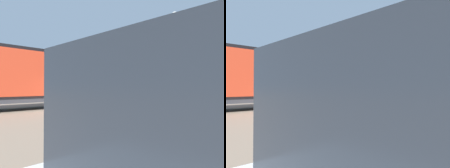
{
  "view_description": "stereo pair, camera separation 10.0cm",
  "coord_description": "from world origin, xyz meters",
  "views": [
    {
      "loc": [
        12.05,
        -8.64,
        1.55
      ],
      "look_at": [
        1.05,
        2.26,
        1.84
      ],
      "focal_mm": 33.84,
      "sensor_mm": 36.0,
      "label": 1
    },
    {
      "loc": [
        12.12,
        -8.57,
        1.55
      ],
      "look_at": [
        1.05,
        2.26,
        1.84
      ],
      "focal_mm": 33.84,
      "sensor_mm": 36.0,
      "label": 2
    }
  ],
  "objects": [
    {
      "name": "ground_plane",
      "position": [
        0.0,
        0.0,
        0.0
      ],
      "size": [
        120.0,
        120.0,
        0.0
      ],
      "primitive_type": "plane",
      "color": "#84705B"
    },
    {
      "name": "locomotive",
      "position": [
        -3.3,
        -0.47,
        2.41
      ],
      "size": [
        3.17,
        15.33,
        4.31
      ],
      "color": "red",
      "rests_on": "ground_plane"
    },
    {
      "name": "lamp_post",
      "position": [
        4.14,
        5.88,
        4.93
      ],
      "size": [
        0.5,
        0.5,
        7.32
      ],
      "color": "#2D2D2D",
      "rests_on": "ground_plane"
    },
    {
      "name": "platform_fence",
      "position": [
        2.4,
        7.25,
        0.75
      ],
      "size": [
        0.05,
        8.56,
        1.17
      ],
      "color": "black",
      "rests_on": "ground_plane"
    }
  ]
}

